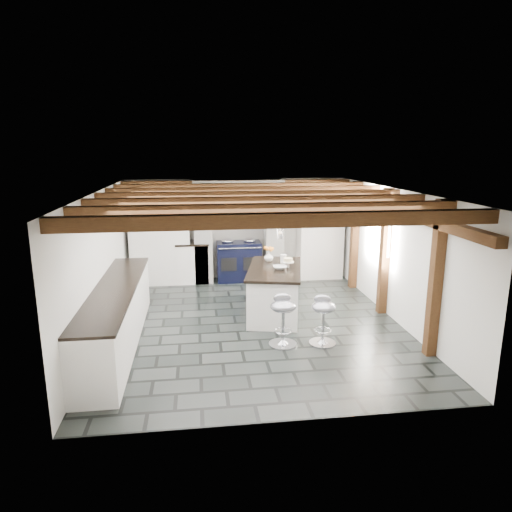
{
  "coord_description": "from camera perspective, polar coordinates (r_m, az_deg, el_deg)",
  "views": [
    {
      "loc": [
        -0.93,
        -7.45,
        2.98
      ],
      "look_at": [
        0.1,
        0.4,
        1.1
      ],
      "focal_mm": 32.0,
      "sensor_mm": 36.0,
      "label": 1
    }
  ],
  "objects": [
    {
      "name": "ground",
      "position": [
        8.07,
        -0.34,
        -8.3
      ],
      "size": [
        6.0,
        6.0,
        0.0
      ],
      "primitive_type": "plane",
      "color": "black",
      "rests_on": "ground"
    },
    {
      "name": "room_shell",
      "position": [
        9.07,
        -5.29,
        1.12
      ],
      "size": [
        6.0,
        6.03,
        6.0
      ],
      "color": "silver",
      "rests_on": "ground"
    },
    {
      "name": "kitchen_island",
      "position": [
        8.34,
        2.34,
        -4.32
      ],
      "size": [
        1.29,
        1.93,
        1.17
      ],
      "rotation": [
        0.0,
        0.0,
        -0.22
      ],
      "color": "white",
      "rests_on": "ground"
    },
    {
      "name": "bar_stool_far",
      "position": [
        7.03,
        3.4,
        -7.28
      ],
      "size": [
        0.44,
        0.44,
        0.81
      ],
      "rotation": [
        0.0,
        0.0,
        -0.01
      ],
      "color": "silver",
      "rests_on": "ground"
    },
    {
      "name": "range_cooker",
      "position": [
        10.47,
        -2.17,
        -0.54
      ],
      "size": [
        1.0,
        0.63,
        0.99
      ],
      "color": "black",
      "rests_on": "ground"
    },
    {
      "name": "bar_stool_near",
      "position": [
        7.14,
        8.42,
        -7.25
      ],
      "size": [
        0.47,
        0.47,
        0.78
      ],
      "rotation": [
        0.0,
        0.0,
        -0.27
      ],
      "color": "silver",
      "rests_on": "ground"
    }
  ]
}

